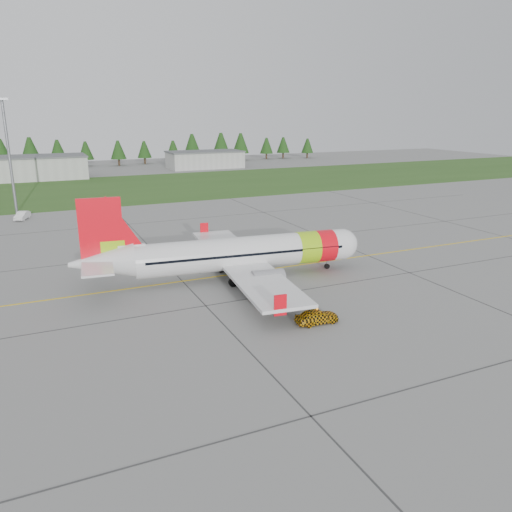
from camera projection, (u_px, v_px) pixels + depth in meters
name	position (u px, v px, depth m)	size (l,w,h in m)	color
ground	(337.00, 285.00, 54.14)	(320.00, 320.00, 0.00)	gray
aircraft	(238.00, 254.00, 55.56)	(32.56, 30.18, 9.87)	silver
follow_me_car	(317.00, 303.00, 43.68)	(1.57, 1.33, 3.91)	#FCB30E
service_van	(21.00, 207.00, 86.27)	(1.52, 1.43, 4.35)	silver
grass_strip	(157.00, 186.00, 125.90)	(320.00, 50.00, 0.03)	#30561E
taxi_guideline	(301.00, 265.00, 61.14)	(120.00, 0.25, 0.02)	gold
hangar_west	(25.00, 169.00, 137.69)	(32.00, 14.00, 6.00)	#A8A8A3
hangar_east	(205.00, 160.00, 166.59)	(24.00, 12.00, 5.20)	#A8A8A3
floodlight_mast	(10.00, 159.00, 89.44)	(0.50, 0.50, 20.00)	slate
treeline	(118.00, 151.00, 173.52)	(160.00, 8.00, 10.00)	#1C3F14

